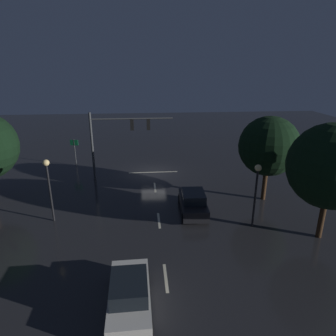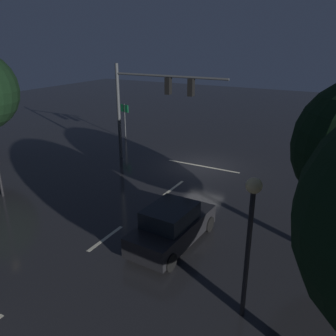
% 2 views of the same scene
% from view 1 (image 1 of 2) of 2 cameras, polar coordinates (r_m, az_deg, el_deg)
% --- Properties ---
extents(ground_plane, '(80.00, 80.00, 0.00)m').
position_cam_1_polar(ground_plane, '(30.39, -2.88, -0.83)').
color(ground_plane, '#232326').
extents(traffic_signal_assembly, '(7.69, 0.47, 6.38)m').
position_cam_1_polar(traffic_signal_assembly, '(28.10, -9.57, 6.73)').
color(traffic_signal_assembly, '#383A3D').
rests_on(traffic_signal_assembly, ground_plane).
extents(lane_dash_far, '(0.16, 2.20, 0.01)m').
position_cam_1_polar(lane_dash_far, '(26.66, -2.53, -3.76)').
color(lane_dash_far, beige).
rests_on(lane_dash_far, ground_plane).
extents(lane_dash_mid, '(0.16, 2.20, 0.01)m').
position_cam_1_polar(lane_dash_mid, '(21.27, -1.77, -10.07)').
color(lane_dash_mid, beige).
rests_on(lane_dash_mid, ground_plane).
extents(lane_dash_near, '(0.16, 2.20, 0.01)m').
position_cam_1_polar(lane_dash_near, '(16.32, -0.44, -20.40)').
color(lane_dash_near, beige).
rests_on(lane_dash_near, ground_plane).
extents(stop_bar, '(5.00, 0.16, 0.01)m').
position_cam_1_polar(stop_bar, '(30.41, -2.88, -0.81)').
color(stop_bar, beige).
rests_on(stop_bar, ground_plane).
extents(car_approaching, '(2.08, 4.44, 1.70)m').
position_cam_1_polar(car_approaching, '(22.09, 4.83, -6.64)').
color(car_approaching, black).
rests_on(car_approaching, ground_plane).
extents(car_distant, '(1.98, 4.40, 1.70)m').
position_cam_1_polar(car_distant, '(14.34, -7.43, -23.07)').
color(car_distant, silver).
rests_on(car_distant, ground_plane).
extents(street_lamp_left_kerb, '(0.44, 0.44, 4.45)m').
position_cam_1_polar(street_lamp_left_kerb, '(20.01, 16.71, -2.85)').
color(street_lamp_left_kerb, black).
rests_on(street_lamp_left_kerb, ground_plane).
extents(street_lamp_right_kerb, '(0.44, 0.44, 4.53)m').
position_cam_1_polar(street_lamp_right_kerb, '(21.45, -22.11, -1.84)').
color(street_lamp_right_kerb, black).
rests_on(street_lamp_right_kerb, ground_plane).
extents(route_sign, '(0.88, 0.29, 2.91)m').
position_cam_1_polar(route_sign, '(33.43, -17.59, 3.92)').
color(route_sign, '#383A3D').
rests_on(route_sign, ground_plane).
extents(tree_left_near, '(5.16, 5.16, 7.36)m').
position_cam_1_polar(tree_left_near, '(19.90, 29.03, 0.29)').
color(tree_left_near, '#382314').
rests_on(tree_left_near, ground_plane).
extents(tree_left_far, '(4.66, 4.66, 6.81)m').
position_cam_1_polar(tree_left_far, '(24.20, 18.87, 3.98)').
color(tree_left_far, '#382314').
rests_on(tree_left_far, ground_plane).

